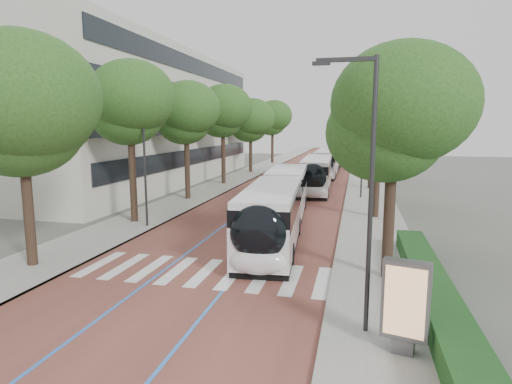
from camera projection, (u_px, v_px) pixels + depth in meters
ground at (191, 281)px, 17.30m from camera, size 160.00×160.00×0.00m
road at (306, 174)px, 55.77m from camera, size 11.00×140.00×0.02m
sidewalk_left at (251, 172)px, 57.47m from camera, size 4.00×140.00×0.12m
sidewalk_right at (366, 175)px, 54.06m from camera, size 4.00×140.00×0.12m
kerb_left at (264, 172)px, 57.04m from camera, size 0.20×140.00×0.14m
kerb_right at (350, 175)px, 54.49m from camera, size 0.20×140.00×0.14m
zebra_crossing at (204, 272)px, 18.22m from camera, size 10.55×3.60×0.01m
lane_line_left at (294, 173)px, 56.13m from camera, size 0.12×126.00×0.01m
lane_line_right at (319, 174)px, 55.40m from camera, size 0.12×126.00×0.01m
office_building at (120, 119)px, 47.59m from camera, size 18.11×40.00×14.00m
hedge at (431, 288)px, 15.15m from camera, size 1.20×14.00×0.80m
streetlight_near at (365, 175)px, 12.18m from camera, size 1.82×0.20×8.00m
streetlight_far at (361, 142)px, 36.22m from camera, size 1.82×0.20×8.00m
lamp_post_left at (145, 161)px, 25.76m from camera, size 0.14×0.14×8.00m
trees_left at (214, 117)px, 42.20m from camera, size 6.39×61.19×9.92m
trees_right at (375, 125)px, 34.36m from camera, size 5.70×47.19×9.10m
lead_bus at (279, 204)px, 25.17m from camera, size 3.92×18.53×3.20m
bus_queued_0 at (317, 175)px, 40.48m from camera, size 2.94×12.48×3.20m
bus_queued_1 at (327, 163)px, 53.02m from camera, size 2.57×12.40×3.20m
bus_queued_2 at (333, 156)px, 64.86m from camera, size 3.09×12.50×3.20m
bus_queued_3 at (337, 151)px, 77.85m from camera, size 2.60×12.41×3.20m
ad_panel at (405, 305)px, 11.42m from camera, size 1.28×0.62×2.58m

